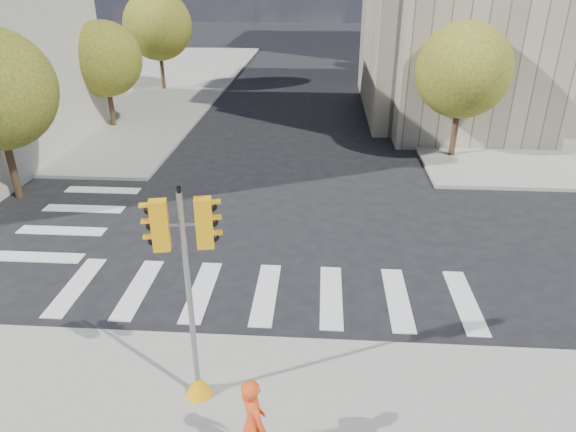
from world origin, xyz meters
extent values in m
plane|color=black|center=(0.00, 0.00, 0.00)|extent=(160.00, 160.00, 0.00)
cube|color=gray|center=(20.00, 26.00, 0.07)|extent=(28.00, 40.00, 0.15)
cube|color=gray|center=(-20.00, 26.00, 0.07)|extent=(28.00, 40.00, 0.15)
cylinder|color=#382616|center=(-10.50, 4.00, 1.22)|extent=(0.28, 0.28, 2.45)
cylinder|color=#382616|center=(-10.50, 14.00, 1.08)|extent=(0.28, 0.28, 2.17)
sphere|color=#295B1A|center=(-10.50, 14.00, 3.77)|extent=(4.00, 4.00, 4.00)
cylinder|color=#382616|center=(-10.50, 24.00, 1.31)|extent=(0.28, 0.28, 2.62)
sphere|color=#295B1A|center=(-10.50, 24.00, 4.54)|extent=(4.80, 4.80, 4.80)
cylinder|color=#382616|center=(7.50, 10.00, 1.19)|extent=(0.28, 0.28, 2.38)
sphere|color=#295B1A|center=(7.50, 10.00, 4.06)|extent=(4.20, 4.20, 4.20)
cylinder|color=#382616|center=(7.50, 22.00, 1.26)|extent=(0.28, 0.28, 2.52)
sphere|color=#295B1A|center=(7.50, 22.00, 4.36)|extent=(4.60, 4.60, 4.60)
cylinder|color=#382616|center=(7.50, 34.00, 1.14)|extent=(0.28, 0.28, 2.27)
sphere|color=#295B1A|center=(7.50, 34.00, 3.88)|extent=(4.00, 4.00, 4.00)
cylinder|color=black|center=(8.00, 14.00, 4.15)|extent=(0.12, 0.12, 8.00)
cylinder|color=black|center=(8.00, 28.00, 4.15)|extent=(0.12, 0.12, 8.00)
cone|color=orange|center=(-1.07, -5.94, 0.40)|extent=(0.56, 0.56, 0.50)
cylinder|color=gray|center=(-1.07, -5.94, 2.42)|extent=(0.11, 0.11, 4.53)
cylinder|color=black|center=(-1.07, -5.94, 4.73)|extent=(0.07, 0.07, 0.12)
cylinder|color=gray|center=(-1.07, -5.94, 4.08)|extent=(0.89, 0.23, 0.06)
cube|color=orange|center=(-1.44, -6.01, 4.08)|extent=(0.34, 0.27, 0.95)
cube|color=orange|center=(-0.69, -5.87, 4.08)|extent=(0.34, 0.27, 0.95)
imported|color=#EB4616|center=(0.29, -7.45, 1.08)|extent=(0.75, 0.81, 1.86)
camera|label=1|loc=(1.31, -13.77, 8.07)|focal=32.00mm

